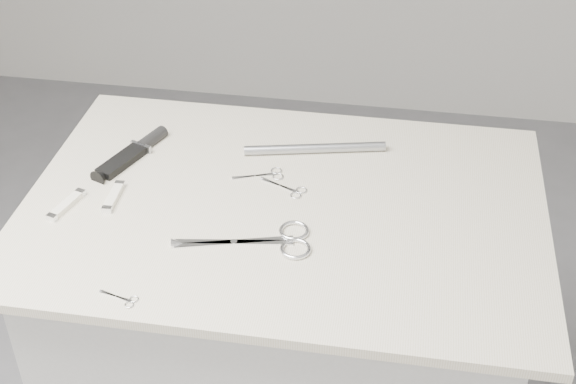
% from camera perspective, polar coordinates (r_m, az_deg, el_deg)
% --- Properties ---
extents(plinth, '(0.90, 0.60, 0.90)m').
position_cam_1_polar(plinth, '(1.86, -0.26, -12.47)').
color(plinth, '#BABAB8').
rests_on(plinth, ground).
extents(display_board, '(1.00, 0.70, 0.02)m').
position_cam_1_polar(display_board, '(1.55, -0.30, -1.13)').
color(display_board, beige).
rests_on(display_board, plinth).
extents(large_shears, '(0.25, 0.12, 0.01)m').
position_cam_1_polar(large_shears, '(1.45, -1.07, -3.48)').
color(large_shears, silver).
rests_on(large_shears, display_board).
extents(embroidery_scissors_a, '(0.10, 0.06, 0.00)m').
position_cam_1_polar(embroidery_scissors_a, '(1.62, -1.54, 1.23)').
color(embroidery_scissors_a, silver).
rests_on(embroidery_scissors_a, display_board).
extents(embroidery_scissors_b, '(0.10, 0.06, 0.00)m').
position_cam_1_polar(embroidery_scissors_b, '(1.58, 0.10, 0.19)').
color(embroidery_scissors_b, silver).
rests_on(embroidery_scissors_b, display_board).
extents(tiny_scissors, '(0.07, 0.04, 0.00)m').
position_cam_1_polar(tiny_scissors, '(1.37, -11.65, -7.46)').
color(tiny_scissors, silver).
rests_on(tiny_scissors, display_board).
extents(sheathed_knife, '(0.10, 0.19, 0.02)m').
position_cam_1_polar(sheathed_knife, '(1.71, -10.76, 2.87)').
color(sheathed_knife, black).
rests_on(sheathed_knife, display_board).
extents(pocket_knife_a, '(0.02, 0.09, 0.01)m').
position_cam_1_polar(pocket_knife_a, '(1.59, -12.30, -0.31)').
color(pocket_knife_a, white).
rests_on(pocket_knife_a, display_board).
extents(pocket_knife_b, '(0.05, 0.10, 0.01)m').
position_cam_1_polar(pocket_knife_b, '(1.59, -15.48, -0.85)').
color(pocket_knife_b, white).
rests_on(pocket_knife_b, display_board).
extents(metal_rail, '(0.29, 0.09, 0.02)m').
position_cam_1_polar(metal_rail, '(1.68, 1.93, 3.12)').
color(metal_rail, '#999CA1').
rests_on(metal_rail, display_board).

